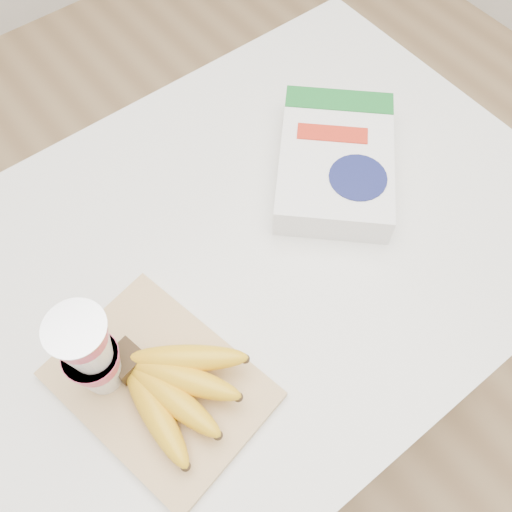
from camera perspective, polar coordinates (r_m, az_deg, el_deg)
The scene contains 6 objects.
room at distance 0.60m, azimuth -4.83°, elevation 21.38°, with size 4.00×4.00×4.00m.
table at distance 1.36m, azimuth -2.02°, elevation -9.73°, with size 1.20×0.80×0.90m, color white.
cutting_board at distance 0.87m, azimuth -9.58°, elevation -12.56°, with size 0.22×0.30×0.02m, color #E9BE7F.
bananas at distance 0.83m, azimuth -8.45°, elevation -12.67°, with size 0.18×0.21×0.07m.
yogurt_stack at distance 0.79m, azimuth -16.29°, elevation -9.32°, with size 0.08×0.08×0.19m.
cereal_box at distance 1.04m, azimuth 7.94°, elevation 9.37°, with size 0.34×0.35×0.06m.
Camera 1 is at (-0.25, -0.40, 1.72)m, focal length 40.00 mm.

